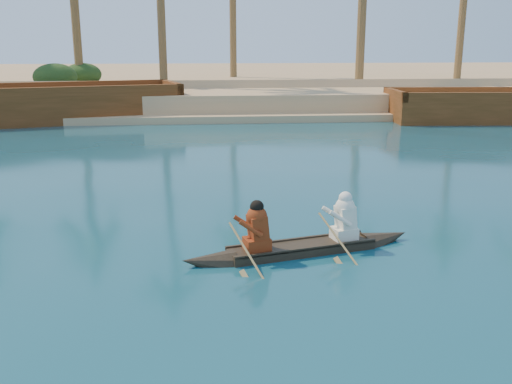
{
  "coord_description": "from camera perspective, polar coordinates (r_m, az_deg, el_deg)",
  "views": [
    {
      "loc": [
        6.15,
        -6.22,
        3.86
      ],
      "look_at": [
        7.32,
        5.8,
        0.71
      ],
      "focal_mm": 40.0,
      "sensor_mm": 36.0,
      "label": 1
    }
  ],
  "objects": [
    {
      "name": "sandy_embankment",
      "position": [
        53.56,
        -12.32,
        10.71
      ],
      "size": [
        150.0,
        51.0,
        1.5
      ],
      "color": "tan",
      "rests_on": "ground"
    },
    {
      "name": "barge_mid",
      "position": [
        31.32,
        -20.05,
        8.07
      ],
      "size": [
        13.86,
        7.66,
        2.19
      ],
      "rotation": [
        0.0,
        0.0,
        0.26
      ],
      "color": "brown",
      "rests_on": "ground"
    },
    {
      "name": "canoe",
      "position": [
        10.88,
        4.58,
        -4.83
      ],
      "size": [
        4.67,
        1.75,
        1.28
      ],
      "rotation": [
        0.0,
        0.0,
        0.25
      ],
      "color": "#32281B",
      "rests_on": "ground"
    },
    {
      "name": "barge_right",
      "position": [
        32.3,
        23.18,
        7.75
      ],
      "size": [
        11.46,
        4.46,
        1.87
      ],
      "rotation": [
        0.0,
        0.0,
        -0.06
      ],
      "color": "brown",
      "rests_on": "ground"
    },
    {
      "name": "shrub_cluster",
      "position": [
        38.31,
        -14.99,
        10.14
      ],
      "size": [
        100.0,
        6.0,
        2.4
      ],
      "primitive_type": null,
      "color": "#203312",
      "rests_on": "ground"
    }
  ]
}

